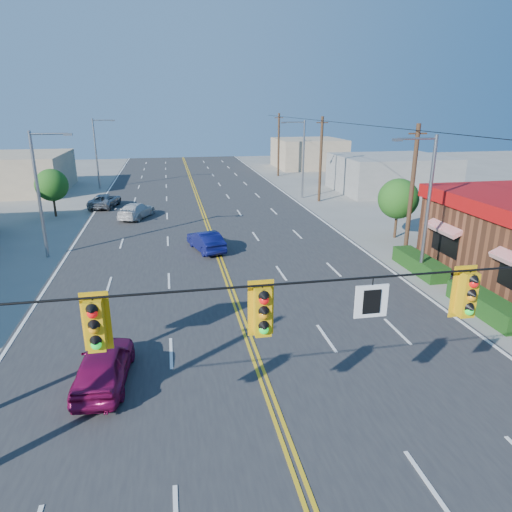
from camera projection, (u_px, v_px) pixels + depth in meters
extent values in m
plane|color=gray|center=(309.00, 506.00, 11.33)|extent=(160.00, 160.00, 0.00)
cube|color=#2D2D30|center=(219.00, 256.00, 29.96)|extent=(20.00, 120.00, 0.06)
cylinder|color=black|center=(319.00, 281.00, 9.44)|extent=(24.00, 0.05, 0.05)
cube|color=white|center=(371.00, 301.00, 9.82)|extent=(0.75, 0.04, 0.75)
cube|color=#D89E0C|center=(95.00, 325.00, 8.81)|extent=(0.55, 0.34, 1.25)
cube|color=#D89E0C|center=(262.00, 311.00, 9.40)|extent=(0.55, 0.34, 1.25)
cube|color=#D89E0C|center=(467.00, 294.00, 10.24)|extent=(0.55, 0.34, 1.25)
cube|color=#194214|center=(449.00, 282.00, 24.43)|extent=(1.20, 9.00, 0.90)
cylinder|color=gray|center=(428.00, 209.00, 25.08)|extent=(0.20, 0.20, 8.00)
cylinder|color=gray|center=(417.00, 139.00, 23.69)|extent=(2.20, 0.12, 0.12)
cube|color=gray|center=(398.00, 140.00, 23.50)|extent=(0.50, 0.25, 0.15)
cylinder|color=gray|center=(303.00, 160.00, 47.45)|extent=(0.20, 0.20, 8.00)
cylinder|color=gray|center=(294.00, 122.00, 46.05)|extent=(2.20, 0.12, 0.12)
cube|color=gray|center=(284.00, 123.00, 45.87)|extent=(0.50, 0.25, 0.15)
cylinder|color=gray|center=(39.00, 196.00, 28.60)|extent=(0.20, 0.20, 8.00)
cylinder|color=gray|center=(49.00, 134.00, 27.60)|extent=(2.20, 0.12, 0.12)
cube|color=gray|center=(68.00, 134.00, 27.81)|extent=(0.50, 0.25, 0.15)
cylinder|color=gray|center=(96.00, 154.00, 52.83)|extent=(0.20, 0.20, 8.00)
cylinder|color=gray|center=(103.00, 120.00, 51.82)|extent=(2.20, 0.12, 0.12)
cube|color=gray|center=(113.00, 121.00, 52.04)|extent=(0.50, 0.25, 0.15)
cylinder|color=#47301E|center=(411.00, 192.00, 28.96)|extent=(0.28, 0.28, 8.40)
cylinder|color=#47301E|center=(321.00, 160.00, 45.73)|extent=(0.28, 0.28, 8.40)
cylinder|color=#47301E|center=(279.00, 145.00, 62.51)|extent=(0.28, 0.28, 8.40)
cylinder|color=#47301E|center=(396.00, 224.00, 33.92)|extent=(0.20, 0.20, 2.10)
sphere|color=#235B19|center=(398.00, 199.00, 33.32)|extent=(2.94, 2.94, 2.94)
cylinder|color=#47301E|center=(55.00, 205.00, 40.37)|extent=(0.20, 0.20, 2.00)
sphere|color=#235B19|center=(52.00, 185.00, 39.80)|extent=(2.80, 2.80, 2.80)
cube|color=gray|center=(391.00, 174.00, 51.91)|extent=(12.00, 10.00, 4.00)
cube|color=tan|center=(15.00, 173.00, 51.82)|extent=(11.00, 12.00, 4.20)
cube|color=tan|center=(308.00, 153.00, 71.81)|extent=(10.00, 10.00, 4.40)
imported|color=maroon|center=(104.00, 367.00, 16.03)|extent=(1.99, 4.32, 1.43)
imported|color=#0D1151|center=(206.00, 242.00, 30.82)|extent=(2.46, 4.32, 1.35)
imported|color=silver|center=(136.00, 211.00, 39.71)|extent=(3.47, 4.91, 1.32)
imported|color=gray|center=(105.00, 201.00, 43.91)|extent=(3.03, 4.93, 1.27)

